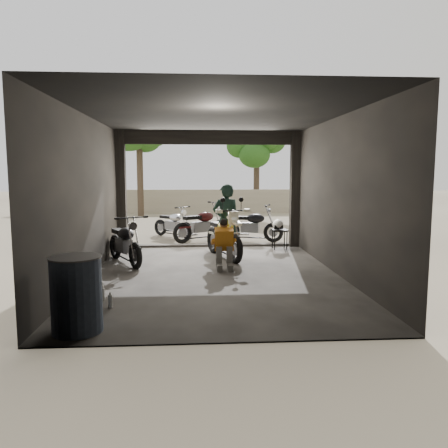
{
  "coord_description": "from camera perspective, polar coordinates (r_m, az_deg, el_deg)",
  "views": [
    {
      "loc": [
        -0.38,
        -8.61,
        2.09
      ],
      "look_at": [
        0.22,
        0.6,
        0.99
      ],
      "focal_mm": 35.0,
      "sensor_mm": 36.0,
      "label": 1
    }
  ],
  "objects": [
    {
      "name": "tree_left",
      "position": [
        21.36,
        -11.03,
        11.75
      ],
      "size": [
        2.2,
        2.2,
        5.6
      ],
      "color": "#382B1E",
      "rests_on": "ground"
    },
    {
      "name": "boundary_wall",
      "position": [
        22.66,
        -2.8,
        3.01
      ],
      "size": [
        18.0,
        0.3,
        1.2
      ],
      "primitive_type": "cube",
      "color": "gray",
      "rests_on": "ground"
    },
    {
      "name": "oil_drum",
      "position": [
        6.03,
        -18.71,
        -8.84
      ],
      "size": [
        0.82,
        0.82,
        1.01
      ],
      "primitive_type": "cylinder",
      "rotation": [
        0.0,
        0.0,
        -0.32
      ],
      "color": "#3C4B65",
      "rests_on": "ground"
    },
    {
      "name": "outside_bike_a",
      "position": [
        14.14,
        -6.67,
        0.31
      ],
      "size": [
        1.52,
        1.47,
        1.02
      ],
      "primitive_type": null,
      "rotation": [
        0.0,
        0.0,
        0.83
      ],
      "color": "black",
      "rests_on": "ground"
    },
    {
      "name": "rider",
      "position": [
        10.67,
        0.26,
        0.39
      ],
      "size": [
        0.7,
        0.5,
        1.81
      ],
      "primitive_type": "imported",
      "rotation": [
        0.0,
        0.0,
        3.24
      ],
      "color": "black",
      "rests_on": "ground"
    },
    {
      "name": "mechanic",
      "position": [
        9.38,
        0.03,
        -2.84
      ],
      "size": [
        0.53,
        0.72,
        1.04
      ],
      "primitive_type": null,
      "rotation": [
        0.0,
        0.0,
        -0.0
      ],
      "color": "#C17219",
      "rests_on": "ground"
    },
    {
      "name": "sign_post",
      "position": [
        12.64,
        13.78,
        3.84
      ],
      "size": [
        0.74,
        0.08,
        2.22
      ],
      "rotation": [
        0.0,
        0.0,
        -0.05
      ],
      "color": "black",
      "rests_on": "ground"
    },
    {
      "name": "garage",
      "position": [
        9.2,
        -1.38,
        1.72
      ],
      "size": [
        7.0,
        7.13,
        3.2
      ],
      "color": "#2D2B28",
      "rests_on": "ground"
    },
    {
      "name": "helmet",
      "position": [
        11.9,
        7.06,
        -0.04
      ],
      "size": [
        0.34,
        0.35,
        0.27
      ],
      "primitive_type": "ellipsoid",
      "rotation": [
        0.0,
        0.0,
        0.2
      ],
      "color": "white",
      "rests_on": "stool"
    },
    {
      "name": "ground",
      "position": [
        8.87,
        -1.2,
        -6.85
      ],
      "size": [
        80.0,
        80.0,
        0.0
      ],
      "primitive_type": "plane",
      "color": "#7A6D56",
      "rests_on": "ground"
    },
    {
      "name": "tree_right",
      "position": [
        22.88,
        4.3,
        10.44
      ],
      "size": [
        2.2,
        2.2,
        5.0
      ],
      "color": "#382B1E",
      "rests_on": "ground"
    },
    {
      "name": "outside_bike_b",
      "position": [
        13.2,
        -2.9,
        0.26
      ],
      "size": [
        1.86,
        1.56,
        1.18
      ],
      "primitive_type": null,
      "rotation": [
        0.0,
        0.0,
        2.15
      ],
      "color": "#3C0E0E",
      "rests_on": "ground"
    },
    {
      "name": "stool",
      "position": [
        11.89,
        7.29,
        -1.08
      ],
      "size": [
        0.4,
        0.4,
        0.55
      ],
      "rotation": [
        0.0,
        0.0,
        -0.12
      ],
      "color": "black",
      "rests_on": "ground"
    },
    {
      "name": "outside_bike_c",
      "position": [
        13.19,
        3.62,
        0.12
      ],
      "size": [
        1.79,
        1.16,
        1.13
      ],
      "primitive_type": null,
      "rotation": [
        0.0,
        0.0,
        1.26
      ],
      "color": "black",
      "rests_on": "ground"
    },
    {
      "name": "main_bike",
      "position": [
        10.57,
        -0.05,
        -1.17
      ],
      "size": [
        1.32,
        2.03,
        1.25
      ],
      "primitive_type": null,
      "rotation": [
        0.0,
        0.0,
        0.32
      ],
      "color": "#F0EBCA",
      "rests_on": "ground"
    },
    {
      "name": "left_bike",
      "position": [
        10.19,
        -12.87,
        -1.99
      ],
      "size": [
        1.41,
        1.8,
        1.13
      ],
      "primitive_type": null,
      "rotation": [
        0.0,
        0.0,
        0.5
      ],
      "color": "black",
      "rests_on": "ground"
    }
  ]
}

